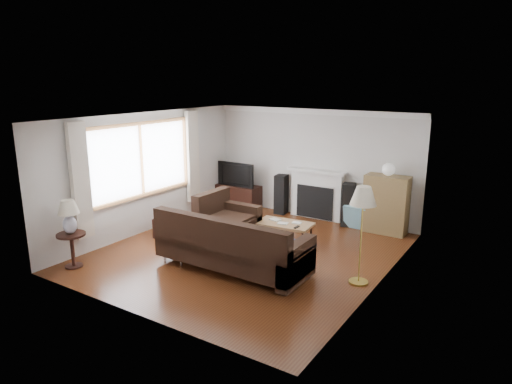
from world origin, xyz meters
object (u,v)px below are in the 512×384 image
Objects in this scene: tv_stand at (239,196)px; sectional_sofa at (233,243)px; floor_lamp at (361,236)px; bookshelf at (386,204)px; coffee_table at (285,233)px; side_table at (73,250)px.

sectional_sofa is (2.13, -3.24, 0.19)m from tv_stand.
tv_stand is 3.88m from sectional_sofa.
bookshelf is at bearing 98.93° from floor_lamp.
sectional_sofa is at bearing -56.68° from tv_stand.
floor_lamp is at bearing 17.54° from sectional_sofa.
bookshelf is 2.28m from coffee_table.
floor_lamp reaches higher than tv_stand.
side_table is at bearing -130.14° from bookshelf.
tv_stand is at bearing -179.41° from bookshelf.
coffee_table is at bearing 153.35° from floor_lamp.
bookshelf is 0.77× the size of floor_lamp.
tv_stand is 2.80m from coffee_table.
side_table reaches higher than coffee_table.
coffee_table is 2.18m from floor_lamp.
tv_stand is 1.84× the size of side_table.
coffee_table is 1.78× the size of side_table.
floor_lamp is (0.41, -2.64, 0.18)m from bookshelf.
tv_stand reaches higher than coffee_table.
bookshelf is 2.03× the size of side_table.
side_table reaches higher than tv_stand.
tv_stand is at bearing 147.82° from floor_lamp.
coffee_table is 0.68× the size of floor_lamp.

